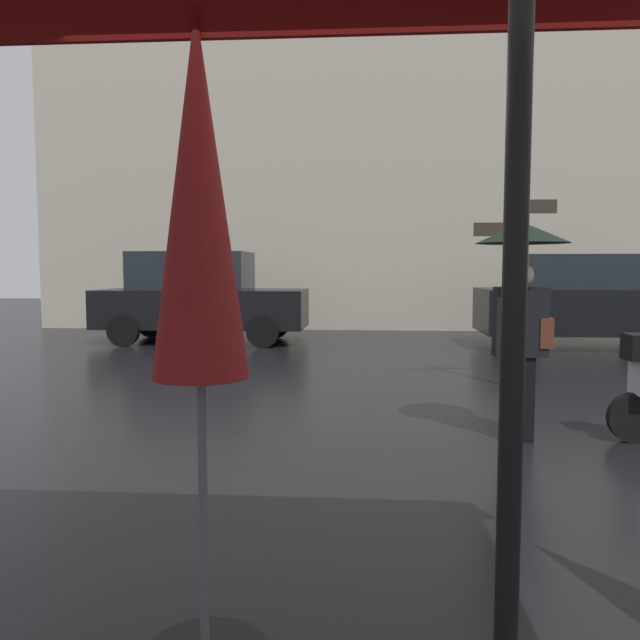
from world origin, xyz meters
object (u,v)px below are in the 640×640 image
Objects in this scene: parked_car_right at (583,301)px; street_signpost at (513,266)px; folded_patio_umbrella_far at (199,227)px; parked_car_left at (200,297)px; pedestrian_with_umbrella at (522,283)px.

street_signpost is (-2.45, -4.47, 0.68)m from parked_car_right.
parked_car_right is (5.06, 10.72, -0.82)m from folded_patio_umbrella_far.
street_signpost is (5.58, -4.81, 0.64)m from parked_car_left.
folded_patio_umbrella_far reaches higher than pedestrian_with_umbrella.
folded_patio_umbrella_far is 0.97× the size of street_signpost.
folded_patio_umbrella_far is at bearing -112.72° from street_signpost.
street_signpost reaches higher than parked_car_right.
parked_car_left is 1.06× the size of parked_car_right.
street_signpost is at bearing -101.77° from parked_car_right.
folded_patio_umbrella_far is 6.77m from street_signpost.
parked_car_left is (-5.05, 7.55, -0.48)m from pedestrian_with_umbrella.
pedestrian_with_umbrella is 2.80m from street_signpost.
parked_car_right is 5.14m from street_signpost.
folded_patio_umbrella_far reaches higher than parked_car_left.
parked_car_left is at bearing -165.53° from parked_car_right.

